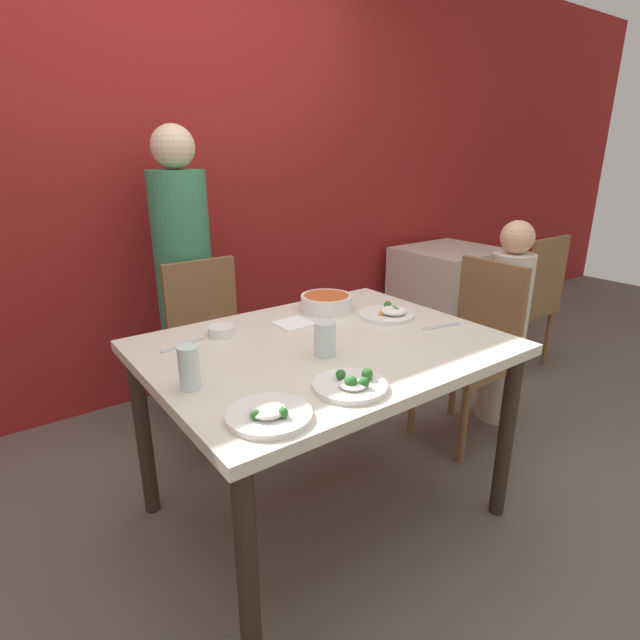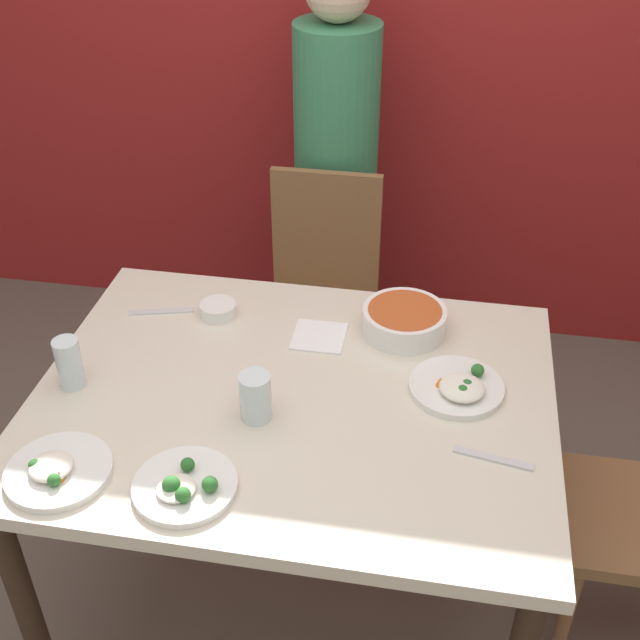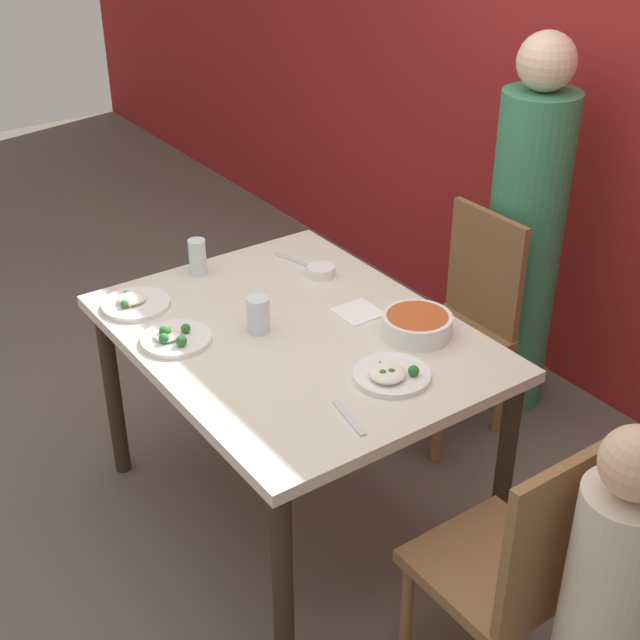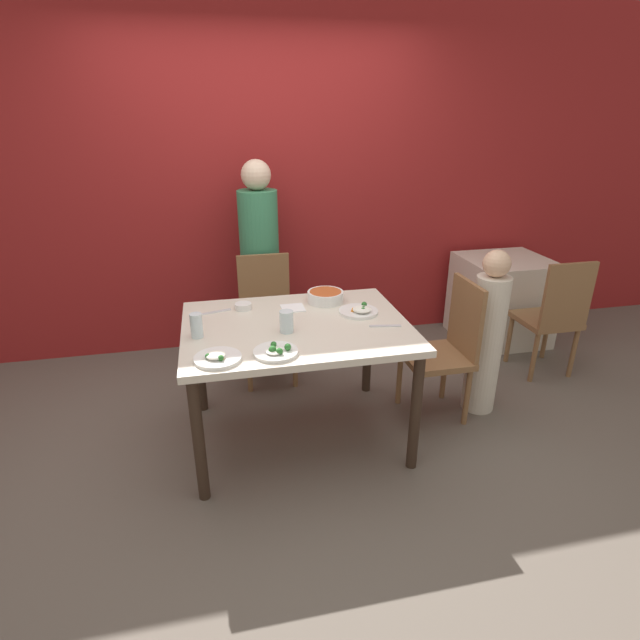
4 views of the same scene
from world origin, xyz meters
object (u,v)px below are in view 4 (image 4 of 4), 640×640
at_px(chair_child_spot, 446,347).
at_px(plate_rice_adult, 360,311).
at_px(glass_water_tall, 196,326).
at_px(person_child, 486,337).
at_px(person_adult, 261,270).
at_px(bowl_curry, 325,296).
at_px(chair_adult_spot, 267,315).

height_order(chair_child_spot, plate_rice_adult, chair_child_spot).
bearing_deg(glass_water_tall, person_child, 3.57).
bearing_deg(chair_child_spot, glass_water_tall, -85.79).
distance_m(chair_child_spot, person_child, 0.28).
distance_m(person_adult, plate_rice_adult, 1.18).
bearing_deg(glass_water_tall, chair_child_spot, 4.21).
distance_m(chair_child_spot, plate_rice_adult, 0.65).
bearing_deg(person_adult, glass_water_tall, -111.15).
xyz_separation_m(bowl_curry, plate_rice_adult, (0.16, -0.23, -0.02)).
height_order(bowl_curry, glass_water_tall, glass_water_tall).
height_order(chair_adult_spot, plate_rice_adult, chair_adult_spot).
relative_size(bowl_curry, plate_rice_adult, 0.97).
relative_size(chair_child_spot, plate_rice_adult, 3.89).
relative_size(chair_child_spot, glass_water_tall, 6.81).
height_order(chair_adult_spot, person_adult, person_adult).
bearing_deg(plate_rice_adult, bowl_curry, 123.58).
relative_size(chair_adult_spot, chair_child_spot, 1.00).
xyz_separation_m(chair_child_spot, person_adult, (-1.06, 1.10, 0.25)).
relative_size(chair_child_spot, person_adult, 0.59).
distance_m(bowl_curry, plate_rice_adult, 0.28).
bearing_deg(chair_child_spot, chair_adult_spot, -126.42).
height_order(person_adult, glass_water_tall, person_adult).
bearing_deg(glass_water_tall, bowl_curry, 25.15).
xyz_separation_m(chair_child_spot, bowl_curry, (-0.74, 0.26, 0.31)).
distance_m(chair_child_spot, glass_water_tall, 1.57).
bearing_deg(plate_rice_adult, person_adult, 114.03).
bearing_deg(chair_child_spot, person_adult, -136.02).
xyz_separation_m(plate_rice_adult, glass_water_tall, (-0.95, -0.14, 0.05)).
bearing_deg(chair_adult_spot, bowl_curry, -58.29).
bearing_deg(chair_child_spot, plate_rice_adult, -92.42).
height_order(chair_child_spot, person_adult, person_adult).
distance_m(bowl_curry, glass_water_tall, 0.87).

